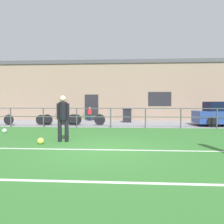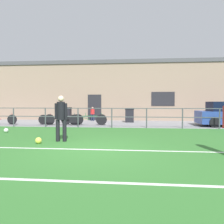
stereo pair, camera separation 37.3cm
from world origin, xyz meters
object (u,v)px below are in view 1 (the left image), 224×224
(bicycle_parked_2, at_px, (60,120))
(bicycle_parked_3, at_px, (88,119))
(soccer_ball_spare, at_px, (41,141))
(trash_bin_0, at_px, (127,115))
(bicycle_parked_4, at_px, (52,120))
(player_goalkeeper, at_px, (63,116))
(soccer_ball_match, at_px, (5,131))
(spectator_child, at_px, (90,113))
(trash_bin_1, at_px, (64,115))

(bicycle_parked_2, height_order, bicycle_parked_3, bicycle_parked_3)
(bicycle_parked_2, distance_m, bicycle_parked_3, 1.76)
(soccer_ball_spare, bearing_deg, trash_bin_0, 70.43)
(bicycle_parked_2, distance_m, bicycle_parked_4, 0.65)
(player_goalkeeper, distance_m, trash_bin_0, 8.43)
(soccer_ball_match, bearing_deg, player_goalkeeper, -31.40)
(player_goalkeeper, relative_size, soccer_ball_match, 8.14)
(soccer_ball_spare, distance_m, bicycle_parked_2, 6.26)
(spectator_child, height_order, trash_bin_1, trash_bin_1)
(soccer_ball_match, distance_m, spectator_child, 7.58)
(bicycle_parked_2, distance_m, trash_bin_0, 4.92)
(soccer_ball_match, bearing_deg, bicycle_parked_4, 73.99)
(bicycle_parked_2, height_order, bicycle_parked_4, bicycle_parked_2)
(soccer_ball_match, bearing_deg, trash_bin_0, 45.08)
(bicycle_parked_2, bearing_deg, player_goalkeeper, -71.75)
(soccer_ball_spare, distance_m, spectator_child, 9.64)
(bicycle_parked_2, xyz_separation_m, bicycle_parked_4, (-0.59, 0.27, -0.03))
(trash_bin_0, relative_size, trash_bin_1, 0.93)
(soccer_ball_match, bearing_deg, bicycle_parked_2, 64.38)
(spectator_child, distance_m, bicycle_parked_3, 3.25)
(spectator_child, xyz_separation_m, bicycle_parked_3, (0.42, -3.22, -0.25))
(bicycle_parked_3, height_order, trash_bin_0, trash_bin_0)
(player_goalkeeper, bearing_deg, soccer_ball_spare, 34.59)
(bicycle_parked_3, distance_m, trash_bin_0, 3.34)
(spectator_child, bearing_deg, player_goalkeeper, 77.97)
(bicycle_parked_2, bearing_deg, soccer_ball_spare, -79.03)
(player_goalkeeper, xyz_separation_m, soccer_ball_match, (-3.50, 2.14, -0.88))
(bicycle_parked_4, distance_m, trash_bin_1, 2.13)
(bicycle_parked_2, bearing_deg, bicycle_parked_3, 8.81)
(bicycle_parked_3, bearing_deg, soccer_ball_match, -132.39)
(bicycle_parked_2, bearing_deg, spectator_child, 69.16)
(soccer_ball_spare, bearing_deg, soccer_ball_match, 136.68)
(soccer_ball_spare, xyz_separation_m, trash_bin_1, (-1.63, 8.53, 0.45))
(bicycle_parked_3, distance_m, bicycle_parked_4, 2.33)
(bicycle_parked_3, bearing_deg, player_goalkeeper, -89.01)
(player_goalkeeper, height_order, soccer_ball_match, player_goalkeeper)
(trash_bin_1, bearing_deg, player_goalkeeper, -74.05)
(bicycle_parked_4, relative_size, trash_bin_0, 2.15)
(bicycle_parked_3, xyz_separation_m, trash_bin_0, (2.51, 2.20, 0.15))
(bicycle_parked_3, relative_size, trash_bin_0, 2.20)
(spectator_child, distance_m, bicycle_parked_2, 3.74)
(bicycle_parked_4, bearing_deg, player_goalkeeper, -67.46)
(soccer_ball_match, distance_m, bicycle_parked_3, 5.05)
(bicycle_parked_3, xyz_separation_m, bicycle_parked_4, (-2.33, 0.00, -0.03))
(player_goalkeeper, relative_size, bicycle_parked_3, 0.78)
(bicycle_parked_2, bearing_deg, trash_bin_1, 100.35)
(soccer_ball_spare, distance_m, bicycle_parked_4, 6.66)
(soccer_ball_match, relative_size, bicycle_parked_3, 0.10)
(soccer_ball_match, relative_size, trash_bin_1, 0.20)
(trash_bin_1, bearing_deg, bicycle_parked_2, -79.65)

